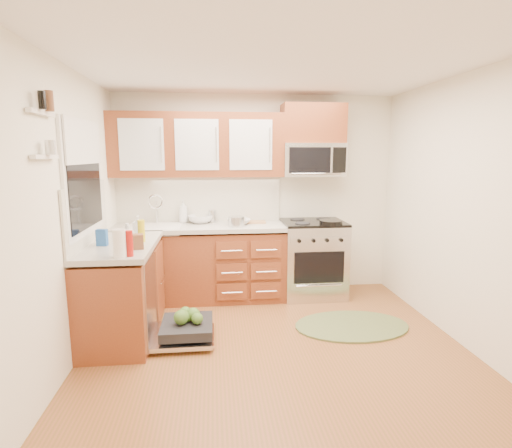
{
  "coord_description": "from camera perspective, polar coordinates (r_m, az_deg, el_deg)",
  "views": [
    {
      "loc": [
        -0.55,
        -3.33,
        1.77
      ],
      "look_at": [
        -0.1,
        0.85,
        1.03
      ],
      "focal_mm": 28.0,
      "sensor_mm": 36.0,
      "label": 1
    }
  ],
  "objects": [
    {
      "name": "mustard_bottle",
      "position": [
        4.03,
        -16.06,
        -0.97
      ],
      "size": [
        0.08,
        0.08,
        0.22
      ],
      "primitive_type": "cylinder",
      "rotation": [
        0.0,
        0.0,
        -0.1
      ],
      "color": "gold",
      "rests_on": "countertop_left"
    },
    {
      "name": "cutting_board",
      "position": [
        4.98,
        -0.18,
        0.3
      ],
      "size": [
        0.28,
        0.19,
        0.02
      ],
      "primitive_type": "cube",
      "rotation": [
        0.0,
        0.0,
        -0.06
      ],
      "color": "#A67B4C",
      "rests_on": "countertop_back"
    },
    {
      "name": "shelf_lower",
      "position": [
        3.21,
        -27.9,
        8.5
      ],
      "size": [
        0.04,
        0.4,
        0.03
      ],
      "primitive_type": "cube",
      "color": "white",
      "rests_on": "ground"
    },
    {
      "name": "soap_bottle_a",
      "position": [
        5.03,
        -10.36,
        1.78
      ],
      "size": [
        0.14,
        0.14,
        0.29
      ],
      "primitive_type": "imported",
      "rotation": [
        0.0,
        0.0,
        0.26
      ],
      "color": "#999999",
      "rests_on": "countertop_back"
    },
    {
      "name": "backsplash_back",
      "position": [
        5.1,
        -8.1,
        3.55
      ],
      "size": [
        2.05,
        0.02,
        0.57
      ],
      "primitive_type": "cube",
      "color": "silver",
      "rests_on": "ground"
    },
    {
      "name": "wall_back",
      "position": [
        5.14,
        0.02,
        4.15
      ],
      "size": [
        3.5,
        0.04,
        2.5
      ],
      "primitive_type": "cube",
      "color": "silver",
      "rests_on": "ground"
    },
    {
      "name": "soap_bottle_c",
      "position": [
        4.05,
        -17.85,
        -1.21
      ],
      "size": [
        0.19,
        0.19,
        0.19
      ],
      "primitive_type": "imported",
      "rotation": [
        0.0,
        0.0,
        -0.37
      ],
      "color": "#999999",
      "rests_on": "countertop_left"
    },
    {
      "name": "range",
      "position": [
        5.09,
        8.08,
        -4.89
      ],
      "size": [
        0.76,
        0.64,
        0.95
      ],
      "primitive_type": null,
      "color": "silver",
      "rests_on": "ground"
    },
    {
      "name": "red_bottle",
      "position": [
        3.49,
        -17.62,
        -2.68
      ],
      "size": [
        0.07,
        0.07,
        0.22
      ],
      "primitive_type": "cylinder",
      "rotation": [
        0.0,
        0.0,
        -0.16
      ],
      "color": "#AA130E",
      "rests_on": "countertop_left"
    },
    {
      "name": "paper_towel_roll",
      "position": [
        3.48,
        -18.94,
        -2.63
      ],
      "size": [
        0.13,
        0.13,
        0.24
      ],
      "primitive_type": "cylinder",
      "rotation": [
        0.0,
        0.0,
        0.19
      ],
      "color": "white",
      "rests_on": "countertop_left"
    },
    {
      "name": "window",
      "position": [
        4.02,
        -23.43,
        6.02
      ],
      "size": [
        0.03,
        1.05,
        1.05
      ],
      "primitive_type": null,
      "color": "white",
      "rests_on": "ground"
    },
    {
      "name": "dishwasher",
      "position": [
        4.01,
        -10.38,
        -14.81
      ],
      "size": [
        0.7,
        0.6,
        0.2
      ],
      "primitive_type": null,
      "color": "silver",
      "rests_on": "ground"
    },
    {
      "name": "countertop_back",
      "position": [
        4.86,
        -8.12,
        -0.47
      ],
      "size": [
        2.07,
        0.64,
        0.05
      ],
      "primitive_type": "cube",
      "color": "beige",
      "rests_on": "base_cabinet_back"
    },
    {
      "name": "floor",
      "position": [
        3.81,
        2.98,
        -17.69
      ],
      "size": [
        3.5,
        3.5,
        0.0
      ],
      "primitive_type": "plane",
      "color": "brown",
      "rests_on": "ground"
    },
    {
      "name": "wall_left",
      "position": [
        3.58,
        -25.66,
        0.65
      ],
      "size": [
        0.04,
        3.5,
        2.5
      ],
      "primitive_type": "cube",
      "color": "silver",
      "rests_on": "ground"
    },
    {
      "name": "rug",
      "position": [
        4.39,
        13.51,
        -13.96
      ],
      "size": [
        1.33,
        1.01,
        0.02
      ],
      "primitive_type": null,
      "rotation": [
        0.0,
        0.0,
        -0.22
      ],
      "color": "#617040",
      "rests_on": "ground"
    },
    {
      "name": "blue_carton",
      "position": [
        3.98,
        -21.15,
        -1.82
      ],
      "size": [
        0.1,
        0.07,
        0.16
      ],
      "primitive_type": "cube",
      "rotation": [
        0.0,
        0.0,
        -0.13
      ],
      "color": "#2457A8",
      "rests_on": "countertop_left"
    },
    {
      "name": "base_cabinet_back",
      "position": [
        4.97,
        -7.98,
        -5.84
      ],
      "size": [
        2.05,
        0.6,
        0.85
      ],
      "primitive_type": "cube",
      "color": "maroon",
      "rests_on": "ground"
    },
    {
      "name": "microwave",
      "position": [
        5.04,
        8.08,
        9.06
      ],
      "size": [
        0.76,
        0.38,
        0.4
      ],
      "primitive_type": null,
      "color": "silver",
      "rests_on": "ground"
    },
    {
      "name": "countertop_left",
      "position": [
        4.06,
        -18.71,
        -2.95
      ],
      "size": [
        0.64,
        1.27,
        0.05
      ],
      "primitive_type": "cube",
      "color": "beige",
      "rests_on": "base_cabinet_left"
    },
    {
      "name": "upper_cabinets",
      "position": [
        4.91,
        -8.35,
        11.08
      ],
      "size": [
        2.05,
        0.35,
        0.75
      ],
      "primitive_type": null,
      "color": "maroon",
      "rests_on": "ground"
    },
    {
      "name": "wall_right",
      "position": [
        4.08,
        28.2,
        1.47
      ],
      "size": [
        0.04,
        3.5,
        2.5
      ],
      "primitive_type": "cube",
      "color": "silver",
      "rests_on": "ground"
    },
    {
      "name": "base_cabinet_left",
      "position": [
        4.18,
        -18.48,
        -9.31
      ],
      "size": [
        0.6,
        1.25,
        0.85
      ],
      "primitive_type": "cube",
      "color": "maroon",
      "rests_on": "ground"
    },
    {
      "name": "window_blind",
      "position": [
        4.01,
        -23.41,
        10.74
      ],
      "size": [
        0.02,
        0.96,
        0.4
      ],
      "primitive_type": "cube",
      "color": "white",
      "rests_on": "ground"
    },
    {
      "name": "canister",
      "position": [
        5.03,
        -6.24,
        1.12
      ],
      "size": [
        0.11,
        0.11,
        0.15
      ],
      "primitive_type": "cylinder",
      "rotation": [
        0.0,
        0.0,
        -0.17
      ],
      "color": "silver",
      "rests_on": "countertop_back"
    },
    {
      "name": "wooden_box",
      "position": [
        3.75,
        -16.8,
        -2.44
      ],
      "size": [
        0.15,
        0.12,
        0.13
      ],
      "primitive_type": "cube",
      "rotation": [
        0.0,
        0.0,
        0.2
      ],
      "color": "brown",
      "rests_on": "countertop_left"
    },
    {
      "name": "shelf_upper",
      "position": [
        3.22,
        -28.34,
        13.82
      ],
      "size": [
        0.04,
        0.4,
        0.03
      ],
      "primitive_type": "cube",
      "color": "white",
      "rests_on": "ground"
    },
    {
      "name": "cup",
      "position": [
        4.88,
        -2.21,
        0.55
      ],
      "size": [
        0.16,
        0.16,
        0.1
      ],
      "primitive_type": "imported",
      "rotation": [
        0.0,
        0.0,
        -0.37
      ],
      "color": "#999999",
      "rests_on": "countertop_back"
    },
    {
      "name": "soap_bottle_b",
      "position": [
        4.41,
        -16.51,
        -0.15
      ],
      "size": [
        0.1,
        0.1,
        0.2
      ],
      "primitive_type": "imported",
      "rotation": [
        0.0,
        0.0,
        -0.1
      ],
      "color": "#999999",
      "rests_on": "countertop_left"
    },
    {
      "name": "sink",
      "position": [
        4.9,
        -14.25,
        -1.76
      ],
      "size": [
        0.62,
        0.5,
        0.26
      ],
      "primitive_type": null,
      "color": "white",
      "rests_on": "ground"
    },
    {
      "name": "bowl_b",
      "position": [
        5.0,
        -7.94,
        0.68
      ],
      "size": [
        0.4,
        0.4,
        0.09
      ],
      "primitive_type": "imported",
      "rotation": [
        0.0,
        0.0,
        0.42
      ],
      "color": "#999999",
      "rests_on": "countertop_back"
    },
    {
      "name": "ceiling",
      "position": [
        3.46,
        3.38,
        22.15
      ],
      "size": [
        3.5,
        3.5,
        0.0
      ],
      "primitive_type": "plane",
      "rotation": [
        3.14,
        0.0,
        0.0
      ],
      "color": "white",
      "rests_on": "ground"
    },
    {
      "name": "skillet",
      "position": [
        4.79,
        10.65,
        0.23
      ],
      "size": [
        0.3,
        0.3,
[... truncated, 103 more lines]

